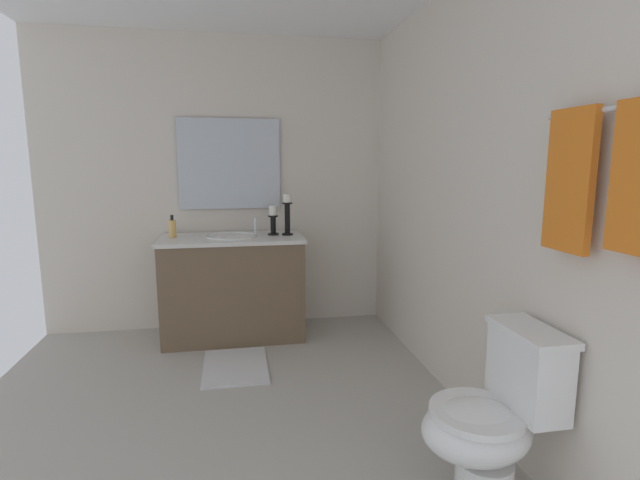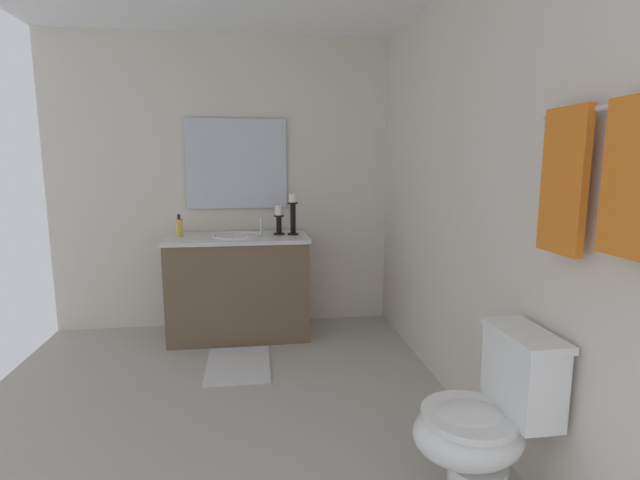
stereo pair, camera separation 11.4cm
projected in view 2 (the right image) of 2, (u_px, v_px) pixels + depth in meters
floor at (217, 411)px, 2.74m from camera, size 3.08×2.87×0.02m
wall_back at (462, 196)px, 2.74m from camera, size 3.08×0.04×2.45m
wall_left at (225, 185)px, 4.04m from camera, size 0.04×2.87×2.45m
vanity_cabinet at (239, 286)px, 3.87m from camera, size 0.58×1.14×0.83m
sink_basin at (238, 241)px, 3.81m from camera, size 0.40×0.40×0.24m
mirror at (237, 164)px, 3.98m from camera, size 0.02×0.84×0.75m
candle_holder_tall at (293, 213)px, 3.85m from camera, size 0.09×0.09×0.33m
candle_holder_short at (279, 219)px, 3.87m from camera, size 0.09×0.09×0.24m
soap_bottle at (179, 228)px, 3.76m from camera, size 0.06×0.06×0.18m
toilet at (484, 422)px, 1.93m from camera, size 0.39×0.54×0.75m
towel_bar at (609, 107)px, 1.52m from camera, size 0.66×0.02×0.02m
towel_near_vanity at (564, 181)px, 1.72m from camera, size 0.23×0.03×0.53m
towel_center at (637, 178)px, 1.39m from camera, size 0.25×0.03×0.48m
bath_mat at (238, 365)px, 3.32m from camera, size 0.60×0.44×0.02m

